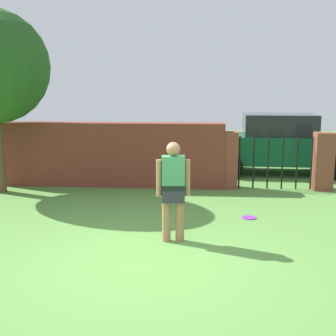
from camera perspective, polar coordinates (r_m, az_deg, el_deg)
name	(u,v)px	position (r m, az deg, el deg)	size (l,w,h in m)	color
ground_plane	(145,261)	(6.41, -3.06, -12.08)	(40.00, 40.00, 0.00)	#568C3D
brick_wall	(111,155)	(11.06, -7.48, 1.76)	(5.68, 0.50, 1.60)	brown
person	(173,187)	(6.93, 0.68, -2.52)	(0.54, 0.26, 1.62)	#9E704C
fence_gate	(275,161)	(10.98, 13.86, 0.93)	(2.72, 0.44, 1.40)	brown
car	(278,144)	(13.04, 14.21, 3.10)	(4.25, 2.01, 1.72)	#0C4C2D
frisbee_purple	(249,218)	(8.53, 10.54, -6.40)	(0.27, 0.27, 0.02)	purple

